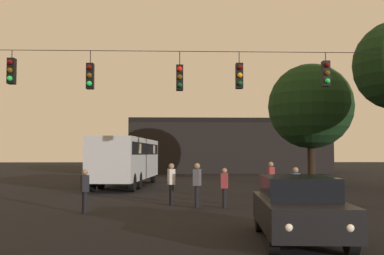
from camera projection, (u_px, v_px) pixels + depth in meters
ground_plane at (173, 187)px, 28.49m from camera, size 168.00×168.00×0.00m
overhead_signal_span at (171, 105)px, 17.30m from camera, size 17.23×0.44×6.58m
city_bus at (127, 157)px, 29.61m from camera, size 3.47×11.18×3.00m
car_near_right at (299, 207)px, 11.02m from camera, size 2.15×4.45×1.52m
car_far_left at (135, 169)px, 39.37m from camera, size 2.29×4.48×1.52m
pedestrian_crossing_left at (85, 189)px, 16.09m from camera, size 0.36×0.42×1.53m
pedestrian_crossing_center at (224, 186)px, 17.78m from camera, size 0.31×0.40×1.52m
pedestrian_crossing_right at (171, 182)px, 18.74m from camera, size 0.32×0.41×1.67m
pedestrian_near_bus at (296, 186)px, 16.84m from camera, size 0.26×0.37×1.57m
pedestrian_trailing at (271, 179)px, 20.31m from camera, size 0.28×0.38×1.71m
pedestrian_far_side at (197, 182)px, 17.80m from camera, size 0.34×0.42×1.70m
corner_building at (225, 147)px, 54.35m from camera, size 21.10×13.39×5.76m
tree_behind_building at (311, 106)px, 32.69m from camera, size 5.93×5.93×8.35m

